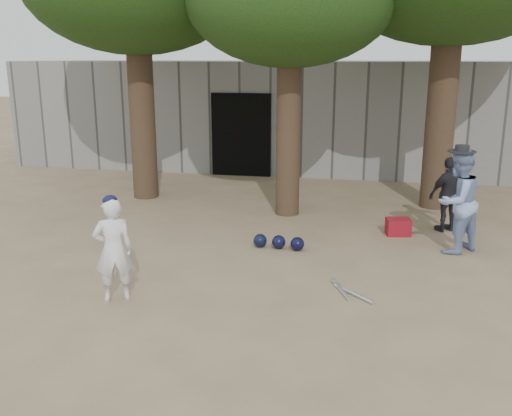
% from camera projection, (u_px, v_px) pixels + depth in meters
% --- Properties ---
extents(ground, '(70.00, 70.00, 0.00)m').
position_uv_depth(ground, '(199.00, 291.00, 7.85)').
color(ground, '#937C5E').
rests_on(ground, ground).
extents(boy_player, '(0.60, 0.54, 1.39)m').
position_uv_depth(boy_player, '(113.00, 250.00, 7.38)').
color(boy_player, white).
rests_on(boy_player, ground).
extents(spectator_blue, '(1.04, 1.04, 1.70)m').
position_uv_depth(spectator_blue, '(457.00, 202.00, 9.22)').
color(spectator_blue, '#89A3D4').
rests_on(spectator_blue, ground).
extents(spectator_dark, '(0.87, 0.70, 1.38)m').
position_uv_depth(spectator_dark, '(449.00, 195.00, 10.38)').
color(spectator_dark, black).
rests_on(spectator_dark, ground).
extents(red_bag, '(0.47, 0.39, 0.30)m').
position_uv_depth(red_bag, '(398.00, 227.00, 10.27)').
color(red_bag, maroon).
rests_on(red_bag, ground).
extents(back_building, '(16.00, 5.24, 3.00)m').
position_uv_depth(back_building, '(298.00, 112.00, 17.25)').
color(back_building, gray).
rests_on(back_building, ground).
extents(helmet_row, '(0.87, 0.28, 0.23)m').
position_uv_depth(helmet_row, '(279.00, 242.00, 9.54)').
color(helmet_row, black).
rests_on(helmet_row, ground).
extents(bat_pile, '(0.62, 0.73, 0.06)m').
position_uv_depth(bat_pile, '(347.00, 291.00, 7.76)').
color(bat_pile, silver).
rests_on(bat_pile, ground).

